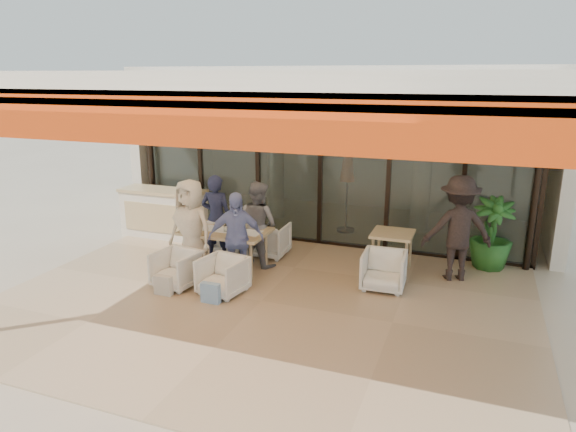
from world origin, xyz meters
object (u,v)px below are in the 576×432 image
at_px(chair_far_left, 230,236).
at_px(dining_table, 226,233).
at_px(diner_periwinkle, 236,238).
at_px(diner_grey, 258,224).
at_px(standing_woman, 458,229).
at_px(diner_cream, 191,229).
at_px(potted_palm, 491,234).
at_px(chair_near_right, 223,274).
at_px(diner_navy, 216,218).
at_px(side_table, 393,238).
at_px(side_chair, 384,269).
at_px(chair_near_left, 177,267).
at_px(host_counter, 164,213).
at_px(chair_far_right, 269,238).

bearing_deg(chair_far_left, dining_table, 108.91).
bearing_deg(dining_table, diner_periwinkle, -46.86).
xyz_separation_m(diner_grey, standing_woman, (3.39, 0.52, 0.12)).
height_order(diner_cream, potted_palm, diner_cream).
xyz_separation_m(chair_near_right, diner_navy, (-0.84, 1.40, 0.47)).
xyz_separation_m(dining_table, side_table, (2.77, 0.88, -0.05)).
bearing_deg(chair_near_right, side_table, 47.83).
bearing_deg(diner_navy, diner_periwinkle, 128.57).
bearing_deg(side_table, side_chair, -90.00).
bearing_deg(potted_palm, chair_near_left, -150.89).
height_order(chair_near_left, standing_woman, standing_woman).
bearing_deg(dining_table, diner_grey, 45.97).
relative_size(host_counter, diner_cream, 1.09).
xyz_separation_m(standing_woman, potted_palm, (0.55, 0.75, -0.25)).
relative_size(host_counter, side_chair, 2.66).
height_order(dining_table, chair_far_left, dining_table).
distance_m(chair_near_left, diner_grey, 1.69).
bearing_deg(chair_far_left, side_table, 174.17).
xyz_separation_m(diner_periwinkle, side_chair, (2.34, 0.59, -0.43)).
height_order(host_counter, side_table, host_counter).
xyz_separation_m(chair_far_right, potted_palm, (3.94, 0.76, 0.30)).
bearing_deg(diner_periwinkle, chair_far_right, 68.69).
bearing_deg(side_chair, chair_near_right, -157.67).
distance_m(dining_table, diner_cream, 0.64).
height_order(chair_near_left, side_table, side_table).
relative_size(chair_far_left, potted_palm, 0.47).
bearing_deg(chair_near_left, dining_table, 75.90).
height_order(diner_grey, potted_palm, diner_grey).
bearing_deg(chair_far_right, dining_table, 64.75).
relative_size(chair_far_right, diner_grey, 0.45).
height_order(chair_far_right, diner_grey, diner_grey).
bearing_deg(potted_palm, host_counter, -176.09).
xyz_separation_m(chair_far_left, diner_grey, (0.84, -0.50, 0.47)).
distance_m(dining_table, potted_palm, 4.69).
height_order(diner_periwinkle, potted_palm, diner_periwinkle).
bearing_deg(host_counter, dining_table, -30.70).
bearing_deg(dining_table, chair_far_right, 65.58).
relative_size(chair_far_left, chair_near_left, 0.91).
height_order(diner_grey, diner_cream, diner_cream).
bearing_deg(host_counter, diner_cream, -45.11).
distance_m(chair_far_left, chair_near_left, 1.90).
height_order(dining_table, diner_cream, diner_cream).
bearing_deg(potted_palm, standing_woman, -126.40).
relative_size(diner_cream, standing_woman, 0.95).
bearing_deg(chair_near_right, host_counter, 148.70).
bearing_deg(diner_grey, potted_palm, -142.91).
distance_m(chair_far_left, potted_palm, 4.85).
relative_size(chair_far_left, chair_near_right, 0.92).
xyz_separation_m(diner_navy, side_chair, (3.18, -0.31, -0.46)).
distance_m(chair_far_left, diner_periwinkle, 1.70).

